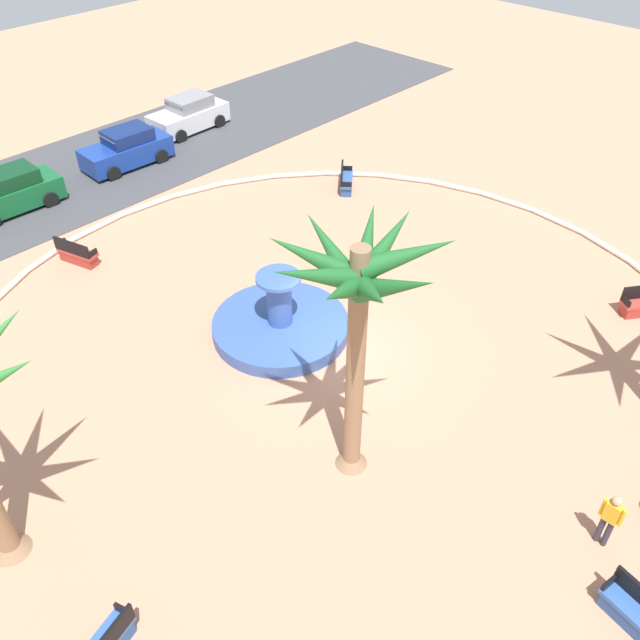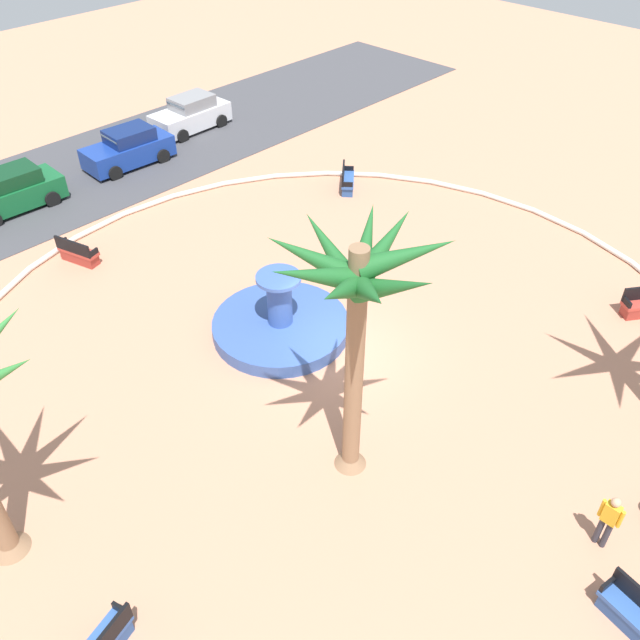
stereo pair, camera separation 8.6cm
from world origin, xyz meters
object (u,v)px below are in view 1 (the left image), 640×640
object	(u,v)px
fountain	(281,324)
person_cyclist_helmet	(610,518)
parked_car_second	(127,149)
bench_north	(637,616)
parked_car_third	(189,115)
parked_car_leftmost	(10,192)
bench_west	(77,255)
bench_southwest	(346,182)
palm_tree_near_fountain	(358,297)

from	to	relation	value
fountain	person_cyclist_helmet	xyz separation A→B (m)	(-0.14, -10.86, 0.61)
person_cyclist_helmet	parked_car_second	bearing A→B (deg)	81.61
bench_north	parked_car_third	xyz separation A→B (m)	(9.39, 27.09, 0.43)
parked_car_leftmost	bench_west	bearing A→B (deg)	-92.64
parked_car_second	parked_car_third	xyz separation A→B (m)	(4.40, 1.14, 0.00)
bench_west	parked_car_third	world-z (taller)	parked_car_third
bench_west	parked_car_leftmost	world-z (taller)	parked_car_leftmost
bench_north	person_cyclist_helmet	world-z (taller)	person_cyclist_helmet
person_cyclist_helmet	parked_car_second	size ratio (longest dim) A/B	0.41
bench_southwest	parked_car_third	xyz separation A→B (m)	(-0.73, 9.89, 0.43)
person_cyclist_helmet	parked_car_leftmost	bearing A→B (deg)	94.60
parked_car_leftmost	parked_car_third	xyz separation A→B (m)	(9.98, 1.19, 0.00)
fountain	parked_car_second	xyz separation A→B (m)	(3.48, 13.68, 0.47)
fountain	parked_car_leftmost	size ratio (longest dim) A/B	1.08
bench_west	bench_north	xyz separation A→B (m)	(0.84, -20.50, 0.00)
fountain	bench_west	world-z (taller)	fountain
bench_west	parked_car_third	bearing A→B (deg)	32.80
palm_tree_near_fountain	person_cyclist_helmet	bearing A→B (deg)	-68.25
palm_tree_near_fountain	person_cyclist_helmet	size ratio (longest dim) A/B	4.16
bench_north	palm_tree_near_fountain	bearing A→B (deg)	97.22
parked_car_second	bench_southwest	bearing A→B (deg)	-59.62
palm_tree_near_fountain	fountain	bearing A→B (deg)	64.82
bench_west	parked_car_third	size ratio (longest dim) A/B	0.41
bench_north	person_cyclist_helmet	bearing A→B (deg)	45.68
bench_west	person_cyclist_helmet	size ratio (longest dim) A/B	1.01
parked_car_third	bench_southwest	bearing A→B (deg)	-85.76
palm_tree_near_fountain	parked_car_second	world-z (taller)	palm_tree_near_fountain
person_cyclist_helmet	parked_car_third	distance (m)	26.91
parked_car_second	parked_car_third	size ratio (longest dim) A/B	1.01
parked_car_leftmost	parked_car_third	distance (m)	10.06
parked_car_leftmost	person_cyclist_helmet	bearing A→B (deg)	-85.40
fountain	parked_car_second	bearing A→B (deg)	75.73
person_cyclist_helmet	parked_car_third	world-z (taller)	parked_car_third
bench_southwest	parked_car_leftmost	distance (m)	13.81
person_cyclist_helmet	palm_tree_near_fountain	bearing A→B (deg)	111.75
bench_west	parked_car_second	world-z (taller)	parked_car_second
person_cyclist_helmet	fountain	bearing A→B (deg)	89.28
bench_north	bench_southwest	size ratio (longest dim) A/B	1.08
bench_north	parked_car_second	bearing A→B (deg)	79.10
parked_car_leftmost	bench_southwest	bearing A→B (deg)	-39.06
palm_tree_near_fountain	bench_southwest	xyz separation A→B (m)	(11.03, 10.08, -5.07)
parked_car_second	palm_tree_near_fountain	bearing A→B (deg)	-107.40
person_cyclist_helmet	parked_car_third	xyz separation A→B (m)	(8.01, 25.68, -0.15)
parked_car_second	bench_west	bearing A→B (deg)	-136.94
palm_tree_near_fountain	bench_southwest	world-z (taller)	palm_tree_near_fountain
palm_tree_near_fountain	parked_car_third	distance (m)	22.94
parked_car_leftmost	parked_car_third	size ratio (longest dim) A/B	1.00
parked_car_second	parked_car_leftmost	bearing A→B (deg)	-179.46
fountain	bench_west	distance (m)	8.56
person_cyclist_helmet	parked_car_leftmost	world-z (taller)	parked_car_leftmost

